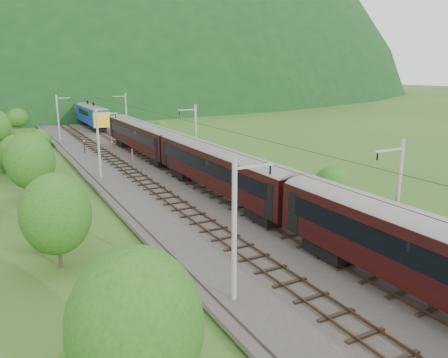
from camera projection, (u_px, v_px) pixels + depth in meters
name	position (u px, v px, depth m)	size (l,w,h in m)	color
ground	(321.00, 279.00, 27.06)	(600.00, 600.00, 0.00)	#2D4D18
railbed	(240.00, 227.00, 35.57)	(14.00, 220.00, 0.30)	#38332D
track_left	(214.00, 229.00, 34.42)	(2.40, 220.00, 0.27)	brown
track_right	(264.00, 220.00, 36.62)	(2.40, 220.00, 0.27)	brown
catenary_left	(99.00, 142.00, 50.51)	(2.54, 192.28, 8.00)	gray
catenary_right	(195.00, 135.00, 56.12)	(2.54, 192.28, 8.00)	gray
overhead_wires	(241.00, 143.00, 33.88)	(4.83, 198.00, 0.03)	black
mountain_main	(20.00, 92.00, 249.32)	(504.00, 360.00, 244.00)	black
train	(219.00, 162.00, 42.76)	(3.30, 131.70, 5.75)	black
hazard_post_near	(132.00, 155.00, 60.53)	(0.18, 0.18, 1.66)	red
hazard_post_far	(112.00, 142.00, 71.49)	(0.18, 0.18, 1.71)	red
signal	(84.00, 146.00, 66.03)	(0.21, 0.21, 1.89)	black
vegetation_left	(39.00, 188.00, 36.90)	(11.75, 142.04, 6.89)	#224B14
vegetation_right	(380.00, 205.00, 37.52)	(5.83, 103.78, 3.07)	#224B14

